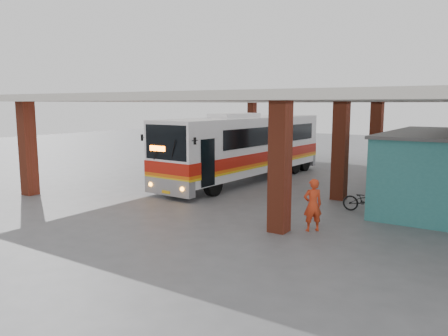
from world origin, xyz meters
The scene contains 7 objects.
ground centered at (0.00, 0.00, 0.00)m, with size 90.00×90.00×0.00m, color #515154.
brick_columns centered at (1.43, 5.00, 2.17)m, with size 20.10×21.60×4.35m.
canopy_roof centered at (0.50, 6.50, 4.50)m, with size 21.00×23.00×0.30m, color silver.
coach_bus centered at (-3.03, 4.94, 1.86)m, with size 3.28×12.97×3.75m.
motorcycle centered at (4.70, 1.24, 0.48)m, with size 0.64×1.82×0.96m, color black.
pedestrian centered at (3.91, -2.32, 0.89)m, with size 0.65×0.43×1.78m, color red.
red_chair centered at (4.79, 6.51, 0.40)m, with size 0.56×0.56×0.87m.
Camera 1 is at (9.27, -15.85, 4.24)m, focal length 35.00 mm.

